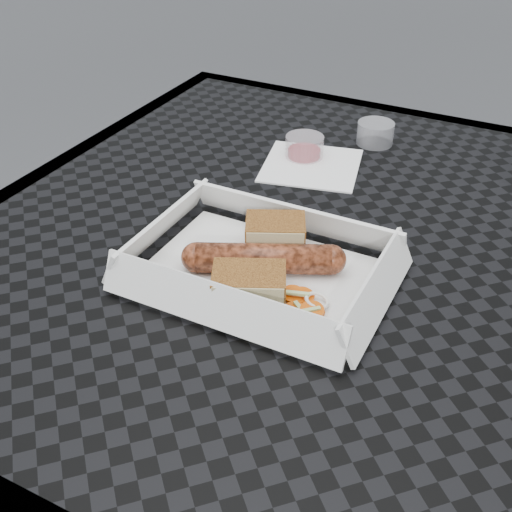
% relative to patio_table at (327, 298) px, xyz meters
% --- Properties ---
extents(patio_table, '(0.80, 0.80, 0.74)m').
position_rel_patio_table_xyz_m(patio_table, '(0.00, 0.00, 0.00)').
color(patio_table, black).
rests_on(patio_table, ground).
extents(food_tray, '(0.22, 0.15, 0.00)m').
position_rel_patio_table_xyz_m(food_tray, '(-0.04, -0.09, 0.08)').
color(food_tray, white).
rests_on(food_tray, patio_table).
extents(bratwurst, '(0.15, 0.09, 0.03)m').
position_rel_patio_table_xyz_m(bratwurst, '(-0.04, -0.08, 0.09)').
color(bratwurst, brown).
rests_on(bratwurst, food_tray).
extents(bread_near, '(0.07, 0.06, 0.04)m').
position_rel_patio_table_xyz_m(bread_near, '(-0.04, -0.05, 0.10)').
color(bread_near, brown).
rests_on(bread_near, food_tray).
extents(bread_far, '(0.08, 0.07, 0.03)m').
position_rel_patio_table_xyz_m(bread_far, '(-0.03, -0.13, 0.10)').
color(bread_far, brown).
rests_on(bread_far, food_tray).
extents(veg_garnish, '(0.03, 0.03, 0.00)m').
position_rel_patio_table_xyz_m(veg_garnish, '(0.02, -0.12, 0.08)').
color(veg_garnish, '#D65109').
rests_on(veg_garnish, food_tray).
extents(napkin, '(0.14, 0.14, 0.00)m').
position_rel_patio_table_xyz_m(napkin, '(-0.09, 0.15, 0.08)').
color(napkin, white).
rests_on(napkin, patio_table).
extents(condiment_cup_sauce, '(0.05, 0.05, 0.03)m').
position_rel_patio_table_xyz_m(condiment_cup_sauce, '(-0.11, 0.17, 0.09)').
color(condiment_cup_sauce, maroon).
rests_on(condiment_cup_sauce, patio_table).
extents(condiment_cup_empty, '(0.05, 0.05, 0.03)m').
position_rel_patio_table_xyz_m(condiment_cup_empty, '(-0.04, 0.26, 0.09)').
color(condiment_cup_empty, silver).
rests_on(condiment_cup_empty, patio_table).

